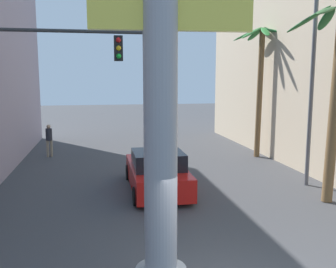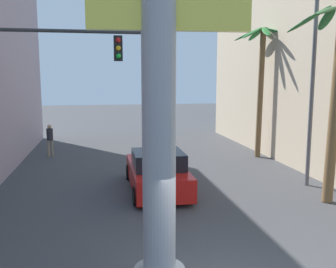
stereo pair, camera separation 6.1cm
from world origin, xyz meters
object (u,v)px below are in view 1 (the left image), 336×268
(traffic_light_mast, at_px, (24,88))
(palm_tree_near_right, at_px, (334,81))
(neon_sign_pole, at_px, (161,15))
(car_lead, at_px, (157,172))
(street_lamp, at_px, (304,66))
(pedestrian_far_left, at_px, (49,138))
(palm_tree_mid_right, at_px, (261,68))

(traffic_light_mast, xyz_separation_m, palm_tree_near_right, (9.84, 0.58, 0.16))
(neon_sign_pole, height_order, car_lead, neon_sign_pole)
(traffic_light_mast, bearing_deg, street_lamp, 13.69)
(traffic_light_mast, distance_m, pedestrian_far_left, 10.38)
(neon_sign_pole, distance_m, traffic_light_mast, 5.51)
(neon_sign_pole, xyz_separation_m, car_lead, (1.04, 7.14, -4.60))
(palm_tree_near_right, bearing_deg, palm_tree_mid_right, 84.99)
(palm_tree_near_right, height_order, palm_tree_mid_right, palm_tree_mid_right)
(street_lamp, distance_m, pedestrian_far_left, 13.36)
(traffic_light_mast, xyz_separation_m, palm_tree_mid_right, (10.48, 7.83, 0.79))
(palm_tree_mid_right, bearing_deg, street_lamp, -97.72)
(neon_sign_pole, height_order, palm_tree_near_right, neon_sign_pole)
(traffic_light_mast, xyz_separation_m, pedestrian_far_left, (-0.66, 9.94, -2.94))
(palm_tree_near_right, bearing_deg, traffic_light_mast, -176.65)
(car_lead, distance_m, pedestrian_far_left, 8.62)
(street_lamp, height_order, pedestrian_far_left, street_lamp)
(car_lead, bearing_deg, pedestrian_far_left, 123.66)
(street_lamp, bearing_deg, traffic_light_mast, -166.31)
(neon_sign_pole, xyz_separation_m, palm_tree_near_right, (6.76, 4.95, -1.17))
(street_lamp, xyz_separation_m, palm_tree_near_right, (0.10, -1.80, -0.55))
(neon_sign_pole, relative_size, street_lamp, 1.35)
(neon_sign_pole, height_order, pedestrian_far_left, neon_sign_pole)
(neon_sign_pole, relative_size, car_lead, 2.27)
(street_lamp, bearing_deg, palm_tree_near_right, -86.69)
(neon_sign_pole, distance_m, palm_tree_near_right, 8.46)
(street_lamp, bearing_deg, neon_sign_pole, -134.63)
(car_lead, bearing_deg, neon_sign_pole, -98.32)
(palm_tree_near_right, relative_size, palm_tree_mid_right, 0.97)
(palm_tree_mid_right, bearing_deg, pedestrian_far_left, 169.31)
(car_lead, relative_size, pedestrian_far_left, 2.62)
(car_lead, xyz_separation_m, pedestrian_far_left, (-4.78, 7.17, 0.33))
(pedestrian_far_left, bearing_deg, neon_sign_pole, -75.38)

